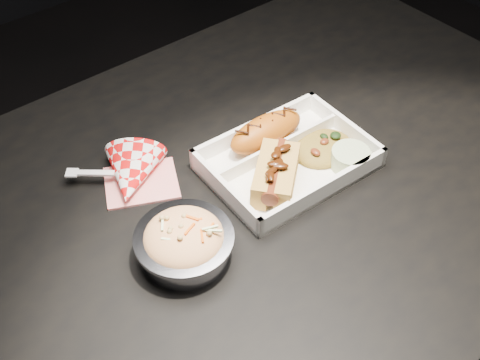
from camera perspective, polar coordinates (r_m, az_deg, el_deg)
name	(u,v)px	position (r m, az deg, el deg)	size (l,w,h in m)	color
dining_table	(256,217)	(1.00, 1.49, -3.57)	(1.20, 0.80, 0.75)	black
food_tray	(287,162)	(0.95, 4.48, 1.74)	(0.26, 0.19, 0.04)	white
fried_pastry	(266,132)	(0.96, 2.49, 4.60)	(0.14, 0.05, 0.05)	#AD5511
hotdog	(276,173)	(0.90, 3.43, 0.67)	(0.12, 0.12, 0.06)	#C19242
fried_rice_mound	(324,143)	(0.97, 7.95, 3.48)	(0.10, 0.08, 0.03)	olive
cupcake_liner	(350,159)	(0.95, 10.39, 2.01)	(0.06, 0.06, 0.03)	#B3C695
foil_coleslaw_cup	(184,241)	(0.82, -5.32, -5.80)	(0.14, 0.14, 0.07)	silver
napkin_fork	(131,175)	(0.93, -10.27, 0.45)	(0.16, 0.15, 0.10)	red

